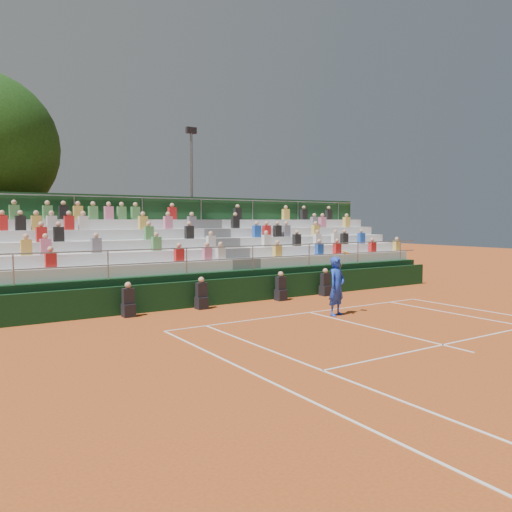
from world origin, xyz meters
TOP-DOWN VIEW (x-y plane):
  - ground at (0.00, 0.00)m, footprint 90.00×90.00m
  - courtside_wall at (0.00, 3.20)m, footprint 20.00×0.15m
  - line_officials at (-1.18, 2.75)m, footprint 9.13×0.40m
  - grandstand at (-0.01, 6.44)m, footprint 20.00×5.20m
  - tennis_player at (0.44, -0.90)m, footprint 0.95×0.65m
  - floodlight_mast at (1.47, 12.55)m, footprint 0.60×0.25m

SIDE VIEW (x-z plane):
  - ground at x=0.00m, z-range 0.00..0.00m
  - line_officials at x=-1.18m, z-range -0.12..1.07m
  - courtside_wall at x=0.00m, z-range 0.00..1.00m
  - tennis_player at x=0.44m, z-range -0.10..2.12m
  - grandstand at x=-0.01m, z-range -1.13..3.27m
  - floodlight_mast at x=1.47m, z-range 0.68..9.23m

